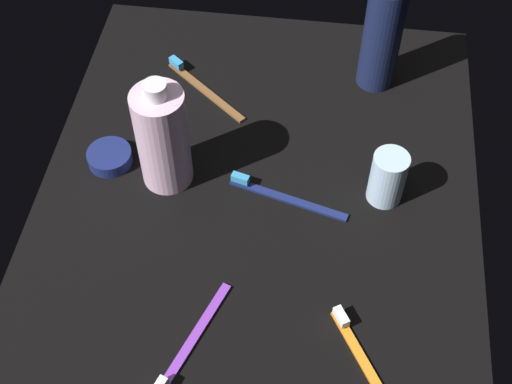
# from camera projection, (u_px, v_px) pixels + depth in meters

# --- Properties ---
(ground_plane) EXTENTS (0.84, 0.64, 0.01)m
(ground_plane) POSITION_uv_depth(u_px,v_px,m) (256.00, 207.00, 1.02)
(ground_plane) COLOR black
(lotion_bottle) EXTENTS (0.06, 0.06, 0.21)m
(lotion_bottle) POSITION_uv_depth(u_px,v_px,m) (382.00, 36.00, 1.10)
(lotion_bottle) COLOR #161E40
(lotion_bottle) RESTS_ON ground_plane
(bodywash_bottle) EXTENTS (0.07, 0.07, 0.19)m
(bodywash_bottle) POSITION_uv_depth(u_px,v_px,m) (163.00, 138.00, 0.98)
(bodywash_bottle) COLOR silver
(bodywash_bottle) RESTS_ON ground_plane
(deodorant_stick) EXTENTS (0.05, 0.05, 0.09)m
(deodorant_stick) POSITION_uv_depth(u_px,v_px,m) (388.00, 178.00, 0.99)
(deodorant_stick) COLOR silver
(deodorant_stick) RESTS_ON ground_plane
(toothbrush_purple) EXTENTS (0.17, 0.07, 0.02)m
(toothbrush_purple) POSITION_uv_depth(u_px,v_px,m) (187.00, 347.00, 0.87)
(toothbrush_purple) COLOR purple
(toothbrush_purple) RESTS_ON ground_plane
(toothbrush_brown) EXTENTS (0.12, 0.15, 0.02)m
(toothbrush_brown) POSITION_uv_depth(u_px,v_px,m) (201.00, 86.00, 1.15)
(toothbrush_brown) COLOR brown
(toothbrush_brown) RESTS_ON ground_plane
(toothbrush_navy) EXTENTS (0.06, 0.18, 0.02)m
(toothbrush_navy) POSITION_uv_depth(u_px,v_px,m) (281.00, 195.00, 1.02)
(toothbrush_navy) COLOR navy
(toothbrush_navy) RESTS_ON ground_plane
(toothbrush_orange) EXTENTS (0.16, 0.10, 0.02)m
(toothbrush_orange) POSITION_uv_depth(u_px,v_px,m) (365.00, 363.00, 0.86)
(toothbrush_orange) COLOR orange
(toothbrush_orange) RESTS_ON ground_plane
(cream_tin_left) EXTENTS (0.07, 0.07, 0.02)m
(cream_tin_left) POSITION_uv_depth(u_px,v_px,m) (110.00, 157.00, 1.06)
(cream_tin_left) COLOR navy
(cream_tin_left) RESTS_ON ground_plane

